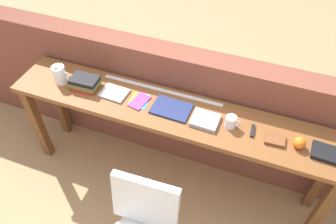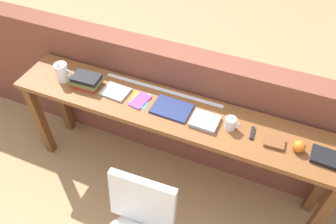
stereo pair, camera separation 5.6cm
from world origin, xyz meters
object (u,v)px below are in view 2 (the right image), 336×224
Objects in this scene: pitcher_white at (62,72)px; book_stack_leftmost at (87,81)px; pamphlet_pile_colourful at (140,100)px; mug at (231,123)px; book_repair_rightmost at (327,158)px; magazine_cycling at (115,92)px; book_open_centre at (172,109)px; sports_ball_small at (299,146)px; multitool_folded at (252,133)px; leather_journal_brown at (274,142)px.

pitcher_white reaches higher than book_stack_leftmost.
pitcher_white is at bearing -178.40° from pamphlet_pile_colourful.
pamphlet_pile_colourful is 1.73× the size of mug.
pitcher_white is 0.95× the size of book_repair_rightmost.
magazine_cycling and book_open_centre have the same top height.
multitool_folded is at bearing 174.96° from sports_ball_small.
multitool_folded is (0.84, -0.00, 0.00)m from pamphlet_pile_colourful.
book_stack_leftmost is 1.19× the size of pamphlet_pile_colourful.
book_stack_leftmost is 1.14m from mug.
sports_ball_small is (1.60, -0.02, -0.01)m from book_stack_leftmost.
pamphlet_pile_colourful is 2.37× the size of sports_ball_small.
pitcher_white is 0.92m from book_open_centre.
book_repair_rightmost reaches higher than book_open_centre.
book_stack_leftmost is 2.82× the size of sports_ball_small.
book_open_centre is at bearing 0.79° from pamphlet_pile_colourful.
leather_journal_brown is 0.67× the size of book_repair_rightmost.
book_open_centre is at bearing 174.78° from leather_journal_brown.
pitcher_white reaches higher than magazine_cycling.
mug is 0.57× the size of book_repair_rightmost.
book_repair_rightmost reaches higher than leather_journal_brown.
magazine_cycling is at bearing 179.22° from mug.
book_open_centre is at bearing 178.06° from sports_ball_small.
pamphlet_pile_colourful is 0.69m from mug.
leather_journal_brown reaches higher than multitool_folded.
magazine_cycling is 1.83× the size of multitool_folded.
book_stack_leftmost is at bearing -179.92° from multitool_folded.
pitcher_white is 1.50m from multitool_folded.
magazine_cycling is 1.54m from book_repair_rightmost.
book_stack_leftmost reaches higher than sports_ball_small.
pitcher_white is 1.35m from mug.
book_stack_leftmost is (0.21, 0.02, -0.03)m from pitcher_white.
leather_journal_brown is (0.30, -0.02, -0.03)m from mug.
mug reaches higher than multitool_folded.
book_open_centre reaches higher than pamphlet_pile_colourful.
magazine_cycling is 0.72× the size of book_open_centre.
multitool_folded is 0.57× the size of book_repair_rightmost.
pamphlet_pile_colourful is 1.00m from leather_journal_brown.
book_repair_rightmost is (1.54, -0.03, 0.01)m from magazine_cycling.
sports_ball_small reaches higher than pamphlet_pile_colourful.
mug is 1.37× the size of sports_ball_small.
pitcher_white is 1.99m from book_repair_rightmost.
pitcher_white is at bearing -179.50° from mug.
leather_journal_brown reaches higher than magazine_cycling.
pitcher_white is at bearing 176.91° from leather_journal_brown.
book_repair_rightmost is at bearing -1.22° from pamphlet_pile_colourful.
mug is at bearing -0.24° from book_stack_leftmost.
leather_journal_brown is at bearing -1.64° from pamphlet_pile_colourful.
magazine_cycling is at bearing -178.52° from book_repair_rightmost.
multitool_folded is (1.50, 0.02, -0.07)m from pitcher_white.
leather_journal_brown is at bearing 1.76° from magazine_cycling.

